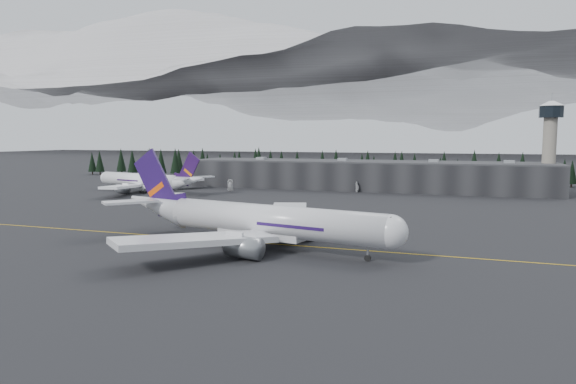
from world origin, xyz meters
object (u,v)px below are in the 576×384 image
(terminal, at_px, (364,175))
(jet_main, at_px, (250,219))
(gse_vehicle_a, at_px, (231,189))
(jet_parked, at_px, (148,181))
(gse_vehicle_b, at_px, (357,190))
(control_tower, at_px, (550,137))

(terminal, relative_size, jet_main, 2.33)
(jet_main, distance_m, gse_vehicle_a, 114.64)
(gse_vehicle_a, bearing_deg, jet_parked, -155.12)
(jet_parked, height_order, gse_vehicle_b, jet_parked)
(control_tower, distance_m, gse_vehicle_b, 80.47)
(terminal, height_order, jet_parked, jet_parked)
(terminal, relative_size, gse_vehicle_a, 31.38)
(gse_vehicle_a, xyz_separation_m, gse_vehicle_b, (52.77, 13.04, 0.08))
(gse_vehicle_a, distance_m, gse_vehicle_b, 54.36)
(jet_main, distance_m, gse_vehicle_b, 114.72)
(terminal, distance_m, jet_parked, 94.50)
(terminal, distance_m, gse_vehicle_b, 16.92)
(gse_vehicle_b, bearing_deg, control_tower, 96.40)
(terminal, xyz_separation_m, gse_vehicle_b, (0.15, -16.00, -5.51))
(jet_parked, distance_m, gse_vehicle_a, 34.65)
(control_tower, relative_size, gse_vehicle_a, 7.39)
(jet_parked, bearing_deg, terminal, -138.08)
(terminal, height_order, gse_vehicle_a, terminal)
(terminal, xyz_separation_m, gse_vehicle_a, (-52.63, -29.04, -5.59))
(gse_vehicle_a, bearing_deg, terminal, 25.34)
(jet_main, height_order, gse_vehicle_a, jet_main)
(control_tower, bearing_deg, gse_vehicle_a, -165.91)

